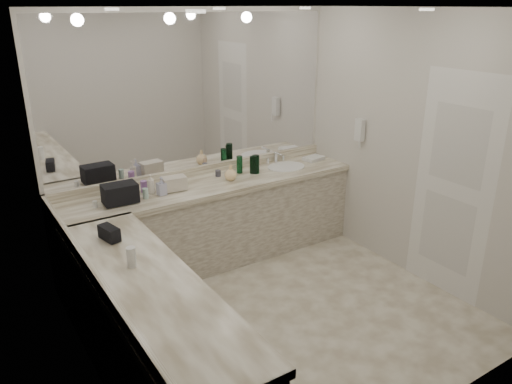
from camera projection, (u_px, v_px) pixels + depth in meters
floor at (278, 313)px, 4.51m from camera, size 3.20×3.20×0.00m
ceiling at (283, 7)px, 3.59m from camera, size 3.20×3.20×0.00m
wall_back at (197, 138)px, 5.23m from camera, size 3.20×0.02×2.60m
wall_left at (80, 221)px, 3.24m from camera, size 0.02×3.00×2.60m
wall_right at (413, 149)px, 4.86m from camera, size 0.02×3.00×2.60m
vanity_back_base at (213, 225)px, 5.30m from camera, size 3.20×0.60×0.84m
vanity_back_top at (212, 185)px, 5.14m from camera, size 3.20×0.64×0.06m
vanity_left_base at (151, 342)px, 3.47m from camera, size 0.60×2.40×0.84m
vanity_left_top at (147, 286)px, 3.31m from camera, size 0.64×2.42×0.06m
backsplash_back at (199, 171)px, 5.34m from camera, size 3.20×0.04×0.10m
backsplash_left at (89, 268)px, 3.37m from camera, size 0.04×3.00×0.10m
mirror_back at (196, 93)px, 5.05m from camera, size 3.12×0.01×1.55m
mirror_left at (72, 151)px, 3.08m from camera, size 0.01×2.92×1.55m
sink at (286, 167)px, 5.62m from camera, size 0.44×0.44×0.03m
faucet at (276, 157)px, 5.76m from camera, size 0.24×0.16×0.14m
wall_phone at (360, 130)px, 5.37m from camera, size 0.06×0.10×0.24m
door at (453, 188)px, 4.55m from camera, size 0.02×0.82×2.10m
black_toiletry_bag at (120, 194)px, 4.56m from camera, size 0.32×0.21×0.18m
black_bag_spill at (109, 234)px, 3.86m from camera, size 0.13×0.21×0.11m
cream_cosmetic_case at (174, 184)px, 4.89m from camera, size 0.24×0.16×0.13m
hand_towel at (314, 158)px, 5.87m from camera, size 0.26×0.19×0.04m
lotion_left at (131, 257)px, 3.47m from camera, size 0.07×0.07×0.16m
soap_bottle_a at (151, 184)px, 4.81m from camera, size 0.09×0.09×0.19m
soap_bottle_b at (161, 186)px, 4.77m from camera, size 0.08×0.09×0.18m
soap_bottle_c at (231, 172)px, 5.18m from camera, size 0.16×0.16×0.17m
green_bottle_0 at (240, 164)px, 5.39m from camera, size 0.06×0.06×0.19m
green_bottle_1 at (256, 164)px, 5.38m from camera, size 0.07×0.07×0.20m
green_bottle_2 at (254, 165)px, 5.39m from camera, size 0.07×0.07×0.19m
green_bottle_3 at (253, 165)px, 5.38m from camera, size 0.07×0.07×0.19m
amenity_bottle_0 at (144, 186)px, 4.85m from camera, size 0.06×0.06×0.11m
amenity_bottle_1 at (218, 173)px, 5.31m from camera, size 0.06×0.06×0.07m
amenity_bottle_2 at (146, 193)px, 4.70m from camera, size 0.05×0.05×0.10m
amenity_bottle_3 at (95, 204)px, 4.49m from camera, size 0.04×0.04×0.06m
amenity_bottle_4 at (229, 175)px, 5.23m from camera, size 0.05×0.05×0.08m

